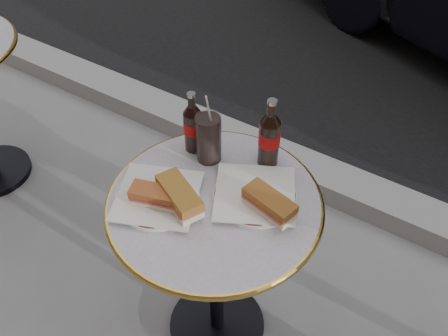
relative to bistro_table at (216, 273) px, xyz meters
The scene contains 11 objects.
ground 0.37m from the bistro_table, ahead, with size 80.00×80.00×0.00m, color gray.
curb 0.95m from the bistro_table, 90.00° to the left, with size 40.00×0.20×0.12m, color gray.
bistro_table is the anchor object (origin of this frame).
plate_left 0.41m from the bistro_table, 149.46° to the right, with size 0.24×0.24×0.01m, color white.
plate_right 0.39m from the bistro_table, 39.13° to the left, with size 0.24×0.24×0.01m, color silver.
sandwich_left_a 0.43m from the bistro_table, 140.88° to the right, with size 0.14×0.06×0.05m, color #A5532A.
sandwich_left_b 0.42m from the bistro_table, 134.13° to the right, with size 0.16×0.08×0.06m, color #986426.
sandwich_right 0.43m from the bistro_table, 14.45° to the left, with size 0.15×0.07×0.05m, color #965926.
cola_bottle_left 0.52m from the bistro_table, 139.18° to the left, with size 0.06×0.06×0.21m, color black, non-canonical shape.
cola_bottle_right 0.53m from the bistro_table, 76.97° to the left, with size 0.07×0.07×0.23m, color black, non-canonical shape.
cola_glass 0.48m from the bistro_table, 128.43° to the left, with size 0.08×0.08×0.16m, color black.
Camera 1 is at (0.52, -0.78, 1.79)m, focal length 40.00 mm.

